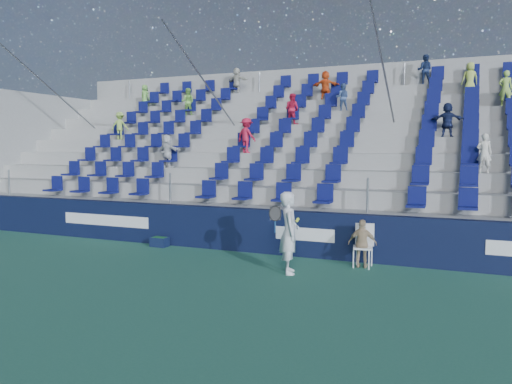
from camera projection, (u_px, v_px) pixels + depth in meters
ground at (197, 279)px, 10.91m from camera, size 70.00×70.00×0.00m
sponsor_wall at (254, 230)px, 13.74m from camera, size 24.00×0.32×1.20m
grandstand at (309, 168)px, 18.28m from camera, size 24.00×8.17×6.63m
tennis_player at (289, 233)px, 11.37m from camera, size 0.74×0.81×1.88m
line_judge_chair at (364, 242)px, 12.08m from camera, size 0.54×0.55×1.04m
line_judge at (362, 244)px, 11.94m from camera, size 0.70×0.33×1.16m
ball_bin at (160, 241)px, 14.53m from camera, size 0.50×0.34×0.28m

